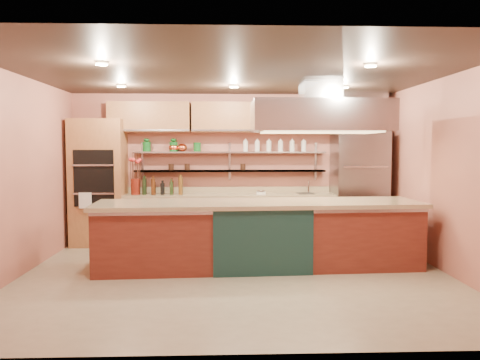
{
  "coord_description": "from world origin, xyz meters",
  "views": [
    {
      "loc": [
        -0.18,
        -6.43,
        1.79
      ],
      "look_at": [
        0.09,
        1.0,
        1.27
      ],
      "focal_mm": 35.0,
      "sensor_mm": 36.0,
      "label": 1
    }
  ],
  "objects_px": {
    "green_canister": "(197,147)",
    "kitchen_scale": "(261,192)",
    "refrigerator": "(359,187)",
    "copper_kettle": "(182,148)",
    "flower_vase": "(136,187)",
    "island": "(259,234)"
  },
  "relations": [
    {
      "from": "flower_vase",
      "to": "green_canister",
      "type": "distance_m",
      "value": 1.35
    },
    {
      "from": "refrigerator",
      "to": "island",
      "type": "height_order",
      "value": "refrigerator"
    },
    {
      "from": "island",
      "to": "kitchen_scale",
      "type": "relative_size",
      "value": 28.66
    },
    {
      "from": "refrigerator",
      "to": "island",
      "type": "xyz_separation_m",
      "value": [
        -1.99,
        -1.67,
        -0.56
      ]
    },
    {
      "from": "refrigerator",
      "to": "kitchen_scale",
      "type": "relative_size",
      "value": 12.73
    },
    {
      "from": "refrigerator",
      "to": "kitchen_scale",
      "type": "distance_m",
      "value": 1.83
    },
    {
      "from": "green_canister",
      "to": "refrigerator",
      "type": "bearing_deg",
      "value": -4.37
    },
    {
      "from": "green_canister",
      "to": "kitchen_scale",
      "type": "bearing_deg",
      "value": -10.53
    },
    {
      "from": "refrigerator",
      "to": "flower_vase",
      "type": "height_order",
      "value": "refrigerator"
    },
    {
      "from": "flower_vase",
      "to": "kitchen_scale",
      "type": "distance_m",
      "value": 2.3
    },
    {
      "from": "refrigerator",
      "to": "copper_kettle",
      "type": "relative_size",
      "value": 11.44
    },
    {
      "from": "flower_vase",
      "to": "kitchen_scale",
      "type": "bearing_deg",
      "value": 0.0
    },
    {
      "from": "copper_kettle",
      "to": "green_canister",
      "type": "relative_size",
      "value": 1.09
    },
    {
      "from": "kitchen_scale",
      "to": "green_canister",
      "type": "distance_m",
      "value": 1.46
    },
    {
      "from": "island",
      "to": "copper_kettle",
      "type": "xyz_separation_m",
      "value": [
        -1.29,
        1.9,
        1.3
      ]
    },
    {
      "from": "refrigerator",
      "to": "flower_vase",
      "type": "distance_m",
      "value": 4.13
    },
    {
      "from": "flower_vase",
      "to": "island",
      "type": "bearing_deg",
      "value": -38.28
    },
    {
      "from": "green_canister",
      "to": "flower_vase",
      "type": "bearing_deg",
      "value": -168.87
    },
    {
      "from": "copper_kettle",
      "to": "refrigerator",
      "type": "bearing_deg",
      "value": -4.0
    },
    {
      "from": "refrigerator",
      "to": "green_canister",
      "type": "bearing_deg",
      "value": 175.63
    },
    {
      "from": "flower_vase",
      "to": "copper_kettle",
      "type": "relative_size",
      "value": 1.6
    },
    {
      "from": "refrigerator",
      "to": "copper_kettle",
      "type": "height_order",
      "value": "refrigerator"
    }
  ]
}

